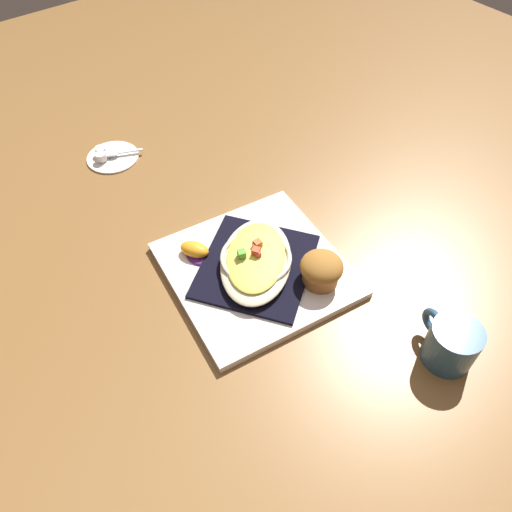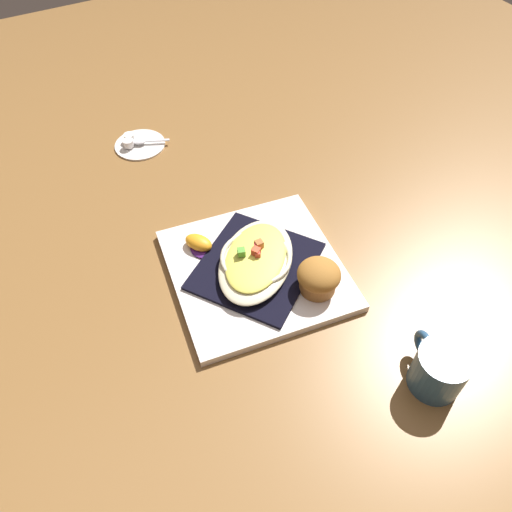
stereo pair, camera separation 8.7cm
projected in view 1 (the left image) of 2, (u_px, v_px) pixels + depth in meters
The scene contains 11 objects.
ground_plane at pixel (256, 272), 0.91m from camera, with size 2.60×2.60×0.00m, color brown.
square_plate at pixel (256, 269), 0.90m from camera, with size 0.30×0.30×0.02m, color white.
folded_napkin at pixel (256, 266), 0.90m from camera, with size 0.21×0.19×0.01m, color black.
gratin_dish at pixel (256, 259), 0.88m from camera, with size 0.23×0.23×0.04m.
muffin at pixel (321, 269), 0.86m from camera, with size 0.08×0.08×0.06m.
orange_garnish at pixel (195, 251), 0.91m from camera, with size 0.06×0.07×0.02m.
coffee_mug at pixel (450, 345), 0.77m from camera, with size 0.08×0.11×0.08m.
creamer_saucer at pixel (113, 156), 1.12m from camera, with size 0.12×0.12×0.01m, color silver.
spoon at pixel (114, 153), 1.12m from camera, with size 0.08×0.05×0.01m.
creamer_cup_0 at pixel (101, 150), 1.12m from camera, with size 0.02×0.02×0.02m, color white.
creamer_cup_1 at pixel (101, 157), 1.10m from camera, with size 0.02×0.02×0.02m, color white.
Camera 1 is at (-0.35, -0.45, 0.71)m, focal length 34.82 mm.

